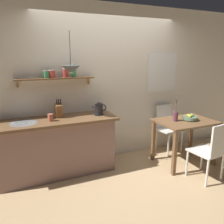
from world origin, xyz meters
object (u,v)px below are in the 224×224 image
Objects in this scene: twig_vase at (175,116)px; dining_chair_near at (211,149)px; knife_block at (59,110)px; dining_table at (185,128)px; pendant_lamp at (71,70)px; coffee_mug_by_sink at (51,117)px; fruit_bowl at (190,118)px; electric_kettle at (99,109)px; dining_chair_far at (167,125)px.

dining_chair_near is at bearing -78.64° from twig_vase.
dining_chair_near is 2.37m from knife_block.
twig_vase is at bearing -15.01° from knife_block.
dining_table is 1.60× the size of pendant_lamp.
fruit_bowl is at bearing -9.82° from coffee_mug_by_sink.
dining_chair_near is 1.52× the size of pendant_lamp.
pendant_lamp is (0.34, 0.03, 0.68)m from coffee_mug_by_sink.
pendant_lamp is (-0.43, -0.03, 0.65)m from electric_kettle.
dining_chair_far is at bearing 92.84° from fruit_bowl.
coffee_mug_by_sink is at bearing -175.29° from dining_chair_far.
electric_kettle is (-1.50, 0.45, 0.19)m from fruit_bowl.
dining_chair_far is (0.10, 1.20, 0.00)m from dining_chair_near.
knife_block is (-2.09, -0.02, 0.52)m from dining_chair_far.
twig_vase is at bearing 101.36° from dining_chair_near.
fruit_bowl is at bearing -5.83° from dining_table.
electric_kettle is at bearing -9.56° from knife_block.
pendant_lamp reaches higher than fruit_bowl.
knife_block is at bearing 165.39° from fruit_bowl.
knife_block is at bearing 145.40° from pendant_lamp.
dining_chair_near is 3.09× the size of knife_block.
dining_chair_near is at bearing -102.04° from fruit_bowl.
fruit_bowl is 2.15m from pendant_lamp.
coffee_mug_by_sink is (-0.77, -0.06, -0.04)m from electric_kettle.
fruit_bowl is at bearing -87.16° from dining_chair_far.
twig_vase is 1.49× the size of knife_block.
pendant_lamp reaches higher than twig_vase.
twig_vase is (-0.14, 0.68, 0.36)m from dining_chair_near.
fruit_bowl is 2.31m from coffee_mug_by_sink.
knife_block reaches higher than dining_table.
coffee_mug_by_sink is at bearing 170.02° from dining_table.
dining_chair_near is 3.88× the size of electric_kettle.
dining_table is at bearing -14.98° from knife_block.
twig_vase reaches higher than knife_block.
fruit_bowl reaches higher than dining_table.
coffee_mug_by_sink is (-2.14, 1.02, 0.46)m from dining_chair_near.
dining_table is 0.65m from dining_chair_near.
fruit_bowl is (0.09, -0.01, 0.18)m from dining_table.
dining_chair_far is 2.29m from coffee_mug_by_sink.
knife_block reaches higher than fruit_bowl.
fruit_bowl is at bearing -12.33° from pendant_lamp.
knife_block is at bearing 165.02° from dining_table.
dining_table is 2.14m from pendant_lamp.
pendant_lamp is at bearing 167.67° from fruit_bowl.
dining_chair_near is 1.21m from dining_chair_far.
electric_kettle is 0.63m from knife_block.
dining_table is at bearing -9.98° from coffee_mug_by_sink.
dining_table is 1.05× the size of dining_chair_near.
dining_chair_far is (0.06, 0.57, -0.13)m from dining_table.
coffee_mug_by_sink is at bearing -132.73° from knife_block.
dining_table is 1.06× the size of dining_chair_far.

